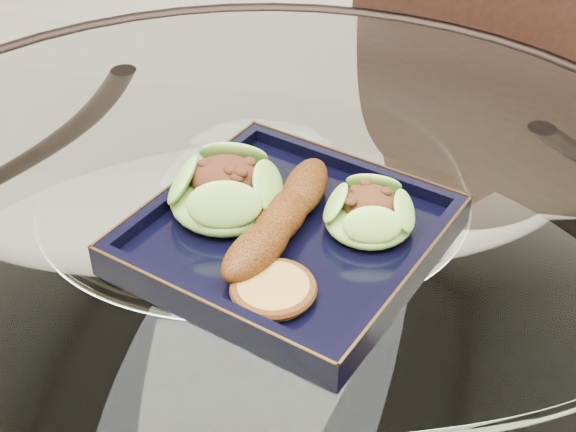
# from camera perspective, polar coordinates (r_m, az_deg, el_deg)

# --- Properties ---
(dining_table) EXTENTS (1.13, 1.13, 0.77)m
(dining_table) POSITION_cam_1_polar(r_m,az_deg,el_deg) (0.94, -2.10, -8.31)
(dining_table) COLOR white
(dining_table) RESTS_ON ground
(dining_chair) EXTENTS (0.54, 0.54, 1.08)m
(dining_chair) POSITION_cam_1_polar(r_m,az_deg,el_deg) (1.35, 13.59, 6.66)
(dining_chair) COLOR black
(dining_chair) RESTS_ON ground
(navy_plate) EXTENTS (0.34, 0.34, 0.02)m
(navy_plate) POSITION_cam_1_polar(r_m,az_deg,el_deg) (0.79, 0.00, -1.72)
(navy_plate) COLOR black
(navy_plate) RESTS_ON dining_table
(lettuce_wrap_left) EXTENTS (0.13, 0.13, 0.04)m
(lettuce_wrap_left) POSITION_cam_1_polar(r_m,az_deg,el_deg) (0.80, -4.42, 1.60)
(lettuce_wrap_left) COLOR #55902A
(lettuce_wrap_left) RESTS_ON navy_plate
(lettuce_wrap_right) EXTENTS (0.11, 0.11, 0.03)m
(lettuce_wrap_right) POSITION_cam_1_polar(r_m,az_deg,el_deg) (0.79, 5.79, 0.06)
(lettuce_wrap_right) COLOR #659D2D
(lettuce_wrap_right) RESTS_ON navy_plate
(roasted_plantain) EXTENTS (0.07, 0.20, 0.04)m
(roasted_plantain) POSITION_cam_1_polar(r_m,az_deg,el_deg) (0.78, -0.43, -0.06)
(roasted_plantain) COLOR #6A300B
(roasted_plantain) RESTS_ON navy_plate
(crumb_patty) EXTENTS (0.08, 0.08, 0.01)m
(crumb_patty) POSITION_cam_1_polar(r_m,az_deg,el_deg) (0.71, -1.05, -5.28)
(crumb_patty) COLOR #B2873B
(crumb_patty) RESTS_ON navy_plate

